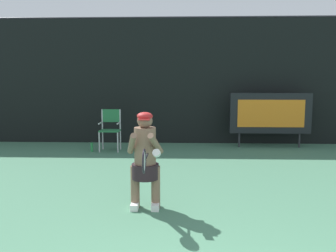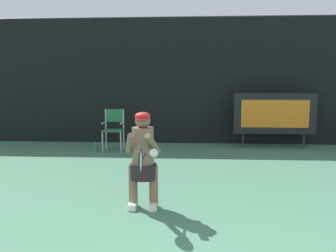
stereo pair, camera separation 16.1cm
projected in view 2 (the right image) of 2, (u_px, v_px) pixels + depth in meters
backdrop_screen at (192, 81)px, 10.39m from camera, size 18.00×0.12×3.66m
scoreboard at (274, 114)px, 9.72m from camera, size 2.20×0.21×1.50m
umpire_chair at (114, 127)px, 9.45m from camera, size 0.52×0.44×1.08m
water_bottle at (95, 147)px, 9.35m from camera, size 0.07×0.07×0.27m
tennis_player at (143, 158)px, 5.12m from camera, size 0.53×0.60×1.40m
tennis_racket at (141, 161)px, 4.51m from camera, size 0.03×0.60×0.31m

